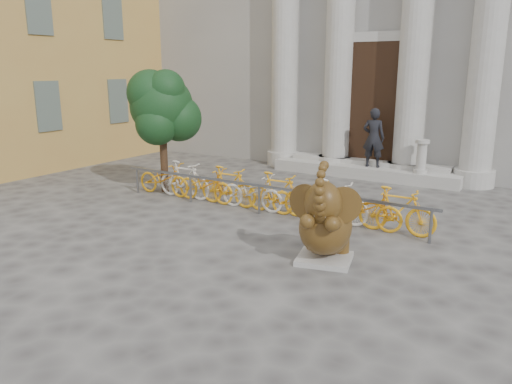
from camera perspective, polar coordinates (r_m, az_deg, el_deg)
The scene contains 7 objects.
ground at distance 8.56m, azimuth -9.57°, elevation -9.60°, with size 80.00×80.00×0.00m, color #474442.
entrance_steps at distance 16.45m, azimuth 12.34°, elevation 2.38°, with size 6.00×1.20×0.36m, color #A8A59E.
elephant_statue at distance 8.93m, azimuth 7.92°, elevation -3.80°, with size 1.24×1.49×1.89m.
bike_rack at distance 12.04m, azimuth 0.93°, elevation 0.07°, with size 8.33×0.53×1.00m.
tree at distance 13.98m, azimuth -10.68°, elevation 9.46°, with size 1.94×1.77×3.37m.
pedestrian at distance 16.07m, azimuth 13.29°, elevation 6.06°, with size 0.67×0.44×1.85m, color black.
balustrade_post at distance 15.56m, azimuth 18.38°, elevation 3.73°, with size 0.41×0.41×1.00m.
Camera 1 is at (5.24, -5.85, 3.39)m, focal length 35.00 mm.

